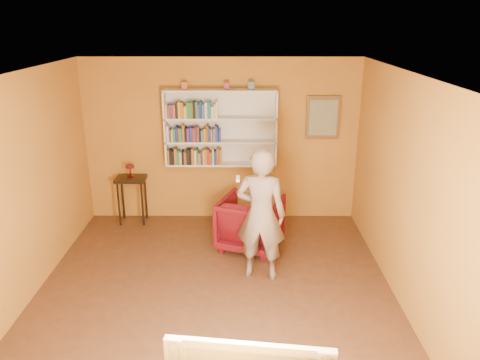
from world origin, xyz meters
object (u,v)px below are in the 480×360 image
object	(u,v)px
bookshelf	(221,128)
armchair	(251,223)
console_table	(131,185)
ruby_lustre	(130,168)
person	(261,215)

from	to	relation	value
bookshelf	armchair	xyz separation A→B (m)	(0.47, -1.07, -1.20)
console_table	armchair	bearing A→B (deg)	-24.88
bookshelf	ruby_lustre	xyz separation A→B (m)	(-1.49, -0.16, -0.63)
ruby_lustre	person	size ratio (longest dim) A/B	0.13
console_table	ruby_lustre	size ratio (longest dim) A/B	3.44
armchair	person	xyz separation A→B (m)	(0.11, -0.83, 0.49)
person	armchair	bearing A→B (deg)	-71.52
console_table	person	bearing A→B (deg)	-40.01
person	bookshelf	bearing A→B (deg)	-62.17
ruby_lustre	console_table	bearing A→B (deg)	0.00
console_table	ruby_lustre	xyz separation A→B (m)	(0.00, 0.00, 0.30)
ruby_lustre	armchair	distance (m)	2.23
bookshelf	person	world-z (taller)	bookshelf
ruby_lustre	bookshelf	bearing A→B (deg)	6.12
bookshelf	console_table	bearing A→B (deg)	-173.88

